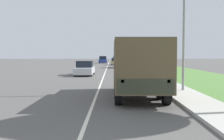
{
  "coord_description": "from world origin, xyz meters",
  "views": [
    {
      "loc": [
        0.8,
        -3.63,
        2.1
      ],
      "look_at": [
        0.83,
        11.53,
        1.25
      ],
      "focal_mm": 45.0,
      "sensor_mm": 36.0,
      "label": 1
    }
  ],
  "objects_px": {
    "lamp_post": "(180,15)",
    "car_second_ahead": "(120,63)",
    "car_third_ahead": "(115,62)",
    "car_fourth_ahead": "(102,60)",
    "car_nearest_ahead": "(84,69)",
    "military_truck": "(137,66)",
    "car_farthest_ahead": "(116,59)"
  },
  "relations": [
    {
      "from": "lamp_post",
      "to": "car_second_ahead",
      "type": "bearing_deg",
      "value": 95.0
    },
    {
      "from": "car_third_ahead",
      "to": "car_fourth_ahead",
      "type": "relative_size",
      "value": 0.97
    },
    {
      "from": "car_nearest_ahead",
      "to": "military_truck",
      "type": "bearing_deg",
      "value": -74.58
    },
    {
      "from": "car_second_ahead",
      "to": "car_farthest_ahead",
      "type": "xyz_separation_m",
      "value": [
        -0.08,
        36.49,
        -0.01
      ]
    },
    {
      "from": "car_fourth_ahead",
      "to": "car_third_ahead",
      "type": "bearing_deg",
      "value": -76.55
    },
    {
      "from": "car_third_ahead",
      "to": "car_farthest_ahead",
      "type": "height_order",
      "value": "car_farthest_ahead"
    },
    {
      "from": "car_third_ahead",
      "to": "military_truck",
      "type": "bearing_deg",
      "value": -89.24
    },
    {
      "from": "car_farthest_ahead",
      "to": "lamp_post",
      "type": "bearing_deg",
      "value": -87.74
    },
    {
      "from": "military_truck",
      "to": "car_nearest_ahead",
      "type": "relative_size",
      "value": 1.4
    },
    {
      "from": "car_second_ahead",
      "to": "lamp_post",
      "type": "relative_size",
      "value": 0.63
    },
    {
      "from": "car_nearest_ahead",
      "to": "car_second_ahead",
      "type": "distance_m",
      "value": 16.16
    },
    {
      "from": "military_truck",
      "to": "car_third_ahead",
      "type": "relative_size",
      "value": 1.65
    },
    {
      "from": "military_truck",
      "to": "car_third_ahead",
      "type": "height_order",
      "value": "military_truck"
    },
    {
      "from": "military_truck",
      "to": "lamp_post",
      "type": "xyz_separation_m",
      "value": [
        2.47,
        1.78,
        2.68
      ]
    },
    {
      "from": "car_nearest_ahead",
      "to": "car_third_ahead",
      "type": "xyz_separation_m",
      "value": [
        3.46,
        27.63,
        -0.02
      ]
    },
    {
      "from": "car_nearest_ahead",
      "to": "lamp_post",
      "type": "relative_size",
      "value": 0.7
    },
    {
      "from": "car_nearest_ahead",
      "to": "lamp_post",
      "type": "xyz_separation_m",
      "value": [
        6.49,
        -12.79,
        3.58
      ]
    },
    {
      "from": "lamp_post",
      "to": "car_farthest_ahead",
      "type": "bearing_deg",
      "value": 92.26
    },
    {
      "from": "car_second_ahead",
      "to": "military_truck",
      "type": "bearing_deg",
      "value": -89.97
    },
    {
      "from": "military_truck",
      "to": "lamp_post",
      "type": "relative_size",
      "value": 0.98
    },
    {
      "from": "car_nearest_ahead",
      "to": "car_farthest_ahead",
      "type": "height_order",
      "value": "car_farthest_ahead"
    },
    {
      "from": "car_nearest_ahead",
      "to": "car_farthest_ahead",
      "type": "distance_m",
      "value": 52.3
    },
    {
      "from": "military_truck",
      "to": "car_second_ahead",
      "type": "bearing_deg",
      "value": 90.03
    },
    {
      "from": "car_fourth_ahead",
      "to": "lamp_post",
      "type": "relative_size",
      "value": 0.61
    },
    {
      "from": "car_nearest_ahead",
      "to": "lamp_post",
      "type": "distance_m",
      "value": 14.78
    },
    {
      "from": "car_nearest_ahead",
      "to": "car_farthest_ahead",
      "type": "xyz_separation_m",
      "value": [
        3.93,
        52.15,
        0.06
      ]
    },
    {
      "from": "car_fourth_ahead",
      "to": "lamp_post",
      "type": "distance_m",
      "value": 53.08
    },
    {
      "from": "car_third_ahead",
      "to": "car_second_ahead",
      "type": "bearing_deg",
      "value": -87.4
    },
    {
      "from": "military_truck",
      "to": "car_second_ahead",
      "type": "relative_size",
      "value": 1.57
    },
    {
      "from": "military_truck",
      "to": "lamp_post",
      "type": "height_order",
      "value": "lamp_post"
    },
    {
      "from": "car_nearest_ahead",
      "to": "car_third_ahead",
      "type": "distance_m",
      "value": 27.84
    },
    {
      "from": "car_second_ahead",
      "to": "car_third_ahead",
      "type": "distance_m",
      "value": 11.98
    }
  ]
}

